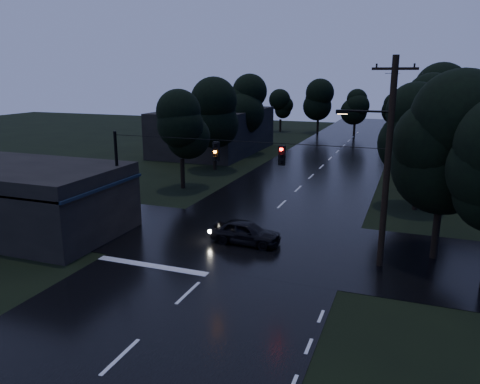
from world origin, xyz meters
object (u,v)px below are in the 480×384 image
Objects in this scene: storefront at (21,198)px; utility_pole_main at (386,160)px; utility_pole_far at (410,142)px; car at (246,232)px.

utility_pole_main is at bearing 5.61° from storefront.
utility_pole_far reaches higher than car.
car is (13.21, 2.60, -1.35)m from storefront.
storefront is 3.10× the size of car.
storefront is 1.22× the size of utility_pole_main.
storefront is at bearing -174.39° from utility_pole_main.
utility_pole_far is at bearing -23.97° from car.
utility_pole_far is (21.25, 19.00, 1.86)m from storefront.
utility_pole_far is at bearing 41.80° from storefront.
storefront is at bearing 103.30° from car.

